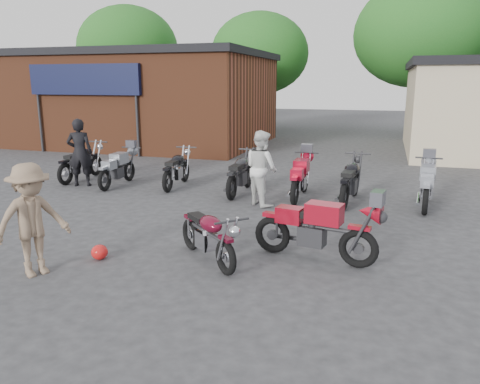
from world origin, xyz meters
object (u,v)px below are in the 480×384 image
(row_bike_4, at_px, (300,175))
(vintage_motorcycle, at_px, (208,232))
(person_tan, at_px, (32,220))
(row_bike_2, at_px, (177,167))
(person_dark, at_px, (80,153))
(sportbike, at_px, (317,226))
(row_bike_6, at_px, (427,183))
(row_bike_3, at_px, (241,171))
(person_light, at_px, (261,168))
(row_bike_0, at_px, (81,160))
(row_bike_1, at_px, (118,166))
(row_bike_5, at_px, (351,178))
(helmet, at_px, (99,252))

(row_bike_4, bearing_deg, vintage_motorcycle, 171.63)
(person_tan, bearing_deg, row_bike_2, 34.08)
(person_dark, distance_m, row_bike_4, 6.25)
(vintage_motorcycle, xyz_separation_m, sportbike, (1.68, 0.60, 0.08))
(row_bike_6, bearing_deg, row_bike_3, 94.59)
(person_light, relative_size, person_tan, 1.03)
(person_tan, distance_m, row_bike_0, 7.37)
(person_light, xyz_separation_m, row_bike_3, (-0.83, 0.98, -0.30))
(row_bike_1, relative_size, row_bike_5, 0.90)
(row_bike_0, bearing_deg, sportbike, -119.80)
(helmet, distance_m, row_bike_2, 5.65)
(person_tan, relative_size, row_bike_5, 0.82)
(row_bike_0, bearing_deg, vintage_motorcycle, -129.74)
(sportbike, bearing_deg, vintage_motorcycle, -149.87)
(row_bike_5, distance_m, row_bike_6, 1.76)
(row_bike_0, distance_m, row_bike_1, 1.53)
(row_bike_3, bearing_deg, row_bike_1, 91.46)
(row_bike_4, relative_size, row_bike_6, 1.00)
(vintage_motorcycle, height_order, row_bike_3, row_bike_3)
(vintage_motorcycle, xyz_separation_m, row_bike_1, (-4.59, 4.71, 0.04))
(sportbike, distance_m, person_tan, 4.46)
(row_bike_2, bearing_deg, sportbike, -139.63)
(person_light, relative_size, row_bike_2, 0.92)
(sportbike, xyz_separation_m, person_dark, (-7.24, 3.76, 0.36))
(person_light, bearing_deg, vintage_motorcycle, 132.96)
(person_light, bearing_deg, row_bike_5, -116.55)
(row_bike_3, xyz_separation_m, row_bike_4, (1.61, -0.05, -0.01))
(helmet, xyz_separation_m, row_bike_5, (3.71, 5.13, 0.49))
(row_bike_0, relative_size, row_bike_2, 1.04)
(helmet, bearing_deg, vintage_motorcycle, 13.70)
(row_bike_1, bearing_deg, row_bike_4, -91.58)
(person_tan, bearing_deg, row_bike_6, -15.58)
(person_dark, bearing_deg, vintage_motorcycle, 119.45)
(vintage_motorcycle, height_order, row_bike_1, row_bike_1)
(person_tan, xyz_separation_m, row_bike_1, (-2.23, 5.98, -0.32))
(person_tan, height_order, row_bike_4, person_tan)
(row_bike_5, bearing_deg, sportbike, -178.25)
(sportbike, height_order, person_tan, person_tan)
(person_light, relative_size, row_bike_1, 0.94)
(person_dark, height_order, row_bike_1, person_dark)
(helmet, xyz_separation_m, row_bike_2, (-1.12, 5.52, 0.44))
(row_bike_0, distance_m, row_bike_3, 5.12)
(person_dark, relative_size, row_bike_1, 1.00)
(person_dark, bearing_deg, row_bike_5, 160.14)
(row_bike_1, bearing_deg, row_bike_6, -91.62)
(vintage_motorcycle, bearing_deg, helmet, -123.82)
(helmet, distance_m, row_bike_4, 5.79)
(vintage_motorcycle, xyz_separation_m, row_bike_5, (1.92, 4.70, 0.10))
(sportbike, bearing_deg, row_bike_5, 97.06)
(row_bike_0, xyz_separation_m, row_bike_3, (5.12, -0.26, 0.00))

